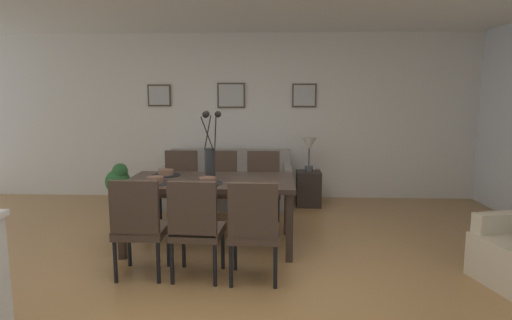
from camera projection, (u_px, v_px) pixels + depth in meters
name	position (u px, v px, depth m)	size (l,w,h in m)	color
ground_plane	(225.00, 280.00, 3.85)	(9.00, 9.00, 0.00)	#A87A47
back_wall_panel	(247.00, 117.00, 6.87)	(9.00, 0.10, 2.60)	silver
dining_table	(211.00, 186.00, 4.63)	(1.80, 0.97, 0.74)	#33261E
dining_chair_near_left	(139.00, 223.00, 3.82)	(0.45, 0.45, 0.92)	#3D2D23
dining_chair_near_right	(180.00, 183.00, 5.56)	(0.45, 0.45, 0.92)	#3D2D23
dining_chair_far_left	(196.00, 225.00, 3.78)	(0.46, 0.46, 0.92)	#3D2D23
dining_chair_far_right	(221.00, 183.00, 5.54)	(0.47, 0.47, 0.92)	#3D2D23
dining_chair_mid_left	(254.00, 226.00, 3.72)	(0.44, 0.44, 0.92)	#3D2D23
dining_chair_mid_right	(263.00, 184.00, 5.52)	(0.44, 0.44, 0.92)	#3D2D23
centerpiece_vase	(210.00, 153.00, 4.58)	(0.21, 0.23, 0.73)	#232326
placemat_near_left	(155.00, 183.00, 4.43)	(0.32, 0.32, 0.01)	black
bowl_near_left	(155.00, 179.00, 4.42)	(0.17, 0.17, 0.07)	brown
placemat_near_right	(166.00, 175.00, 4.86)	(0.32, 0.32, 0.01)	black
bowl_near_right	(166.00, 172.00, 4.85)	(0.17, 0.17, 0.07)	brown
placemat_far_left	(207.00, 183.00, 4.40)	(0.32, 0.32, 0.01)	black
bowl_far_left	(207.00, 180.00, 4.40)	(0.17, 0.17, 0.07)	brown
sofa	(229.00, 186.00, 6.48)	(1.87, 0.84, 0.80)	gray
side_table	(308.00, 189.00, 6.40)	(0.36, 0.36, 0.52)	black
table_lamp	(309.00, 146.00, 6.30)	(0.22, 0.22, 0.51)	#4C4C51
framed_picture_left	(159.00, 95.00, 6.81)	(0.37, 0.03, 0.34)	#473828
framed_picture_center	(231.00, 95.00, 6.76)	(0.44, 0.03, 0.39)	#473828
framed_picture_right	(304.00, 95.00, 6.71)	(0.38, 0.03, 0.37)	#473828
potted_plant	(118.00, 183.00, 6.22)	(0.36, 0.36, 0.67)	brown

